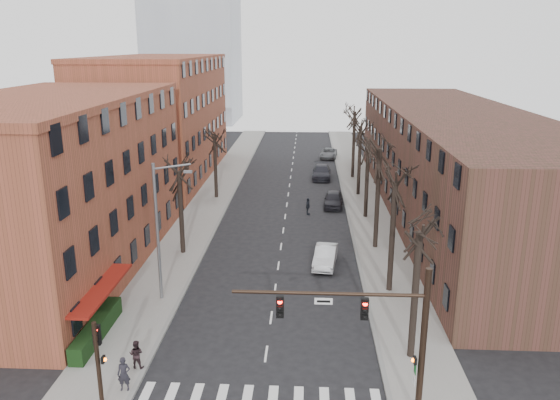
# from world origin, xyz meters

# --- Properties ---
(sidewalk_left) EXTENTS (4.00, 90.00, 0.15)m
(sidewalk_left) POSITION_xyz_m (-8.00, 35.00, 0.07)
(sidewalk_left) COLOR gray
(sidewalk_left) RESTS_ON ground
(sidewalk_right) EXTENTS (4.00, 90.00, 0.15)m
(sidewalk_right) POSITION_xyz_m (8.00, 35.00, 0.07)
(sidewalk_right) COLOR gray
(sidewalk_right) RESTS_ON ground
(building_left_near) EXTENTS (12.00, 26.00, 12.00)m
(building_left_near) POSITION_xyz_m (-16.00, 15.00, 6.00)
(building_left_near) COLOR brown
(building_left_near) RESTS_ON ground
(building_left_far) EXTENTS (12.00, 28.00, 14.00)m
(building_left_far) POSITION_xyz_m (-16.00, 44.00, 7.00)
(building_left_far) COLOR brown
(building_left_far) RESTS_ON ground
(building_right) EXTENTS (12.00, 50.00, 10.00)m
(building_right) POSITION_xyz_m (16.00, 30.00, 5.00)
(building_right) COLOR #4F2C24
(building_right) RESTS_ON ground
(awning_left) EXTENTS (1.20, 7.00, 0.15)m
(awning_left) POSITION_xyz_m (-9.40, 6.00, 0.00)
(awning_left) COLOR maroon
(awning_left) RESTS_ON ground
(hedge) EXTENTS (0.80, 6.00, 1.00)m
(hedge) POSITION_xyz_m (-9.50, 5.00, 0.65)
(hedge) COLOR black
(hedge) RESTS_ON sidewalk_left
(tree_right_a) EXTENTS (5.20, 5.20, 10.00)m
(tree_right_a) POSITION_xyz_m (7.60, 4.00, 0.00)
(tree_right_a) COLOR black
(tree_right_a) RESTS_ON ground
(tree_right_b) EXTENTS (5.20, 5.20, 10.80)m
(tree_right_b) POSITION_xyz_m (7.60, 12.00, 0.00)
(tree_right_b) COLOR black
(tree_right_b) RESTS_ON ground
(tree_right_c) EXTENTS (5.20, 5.20, 11.60)m
(tree_right_c) POSITION_xyz_m (7.60, 20.00, 0.00)
(tree_right_c) COLOR black
(tree_right_c) RESTS_ON ground
(tree_right_d) EXTENTS (5.20, 5.20, 10.00)m
(tree_right_d) POSITION_xyz_m (7.60, 28.00, 0.00)
(tree_right_d) COLOR black
(tree_right_d) RESTS_ON ground
(tree_right_e) EXTENTS (5.20, 5.20, 10.80)m
(tree_right_e) POSITION_xyz_m (7.60, 36.00, 0.00)
(tree_right_e) COLOR black
(tree_right_e) RESTS_ON ground
(tree_right_f) EXTENTS (5.20, 5.20, 11.60)m
(tree_right_f) POSITION_xyz_m (7.60, 44.00, 0.00)
(tree_right_f) COLOR black
(tree_right_f) RESTS_ON ground
(tree_left_a) EXTENTS (5.20, 5.20, 9.50)m
(tree_left_a) POSITION_xyz_m (-7.60, 18.00, 0.00)
(tree_left_a) COLOR black
(tree_left_a) RESTS_ON ground
(tree_left_b) EXTENTS (5.20, 5.20, 9.50)m
(tree_left_b) POSITION_xyz_m (-7.60, 34.00, 0.00)
(tree_left_b) COLOR black
(tree_left_b) RESTS_ON ground
(signal_mast_arm) EXTENTS (8.14, 0.30, 7.20)m
(signal_mast_arm) POSITION_xyz_m (5.45, -1.00, 4.40)
(signal_mast_arm) COLOR black
(signal_mast_arm) RESTS_ON ground
(signal_pole_left) EXTENTS (0.47, 0.44, 4.40)m
(signal_pole_left) POSITION_xyz_m (-6.99, -0.95, 2.61)
(signal_pole_left) COLOR black
(signal_pole_left) RESTS_ON ground
(streetlight) EXTENTS (2.45, 0.22, 9.03)m
(streetlight) POSITION_xyz_m (-7.03, 10.00, 5.01)
(streetlight) COLOR slate
(streetlight) RESTS_ON ground
(silver_sedan) EXTENTS (2.07, 4.52, 1.44)m
(silver_sedan) POSITION_xyz_m (3.48, 16.28, 0.72)
(silver_sedan) COLOR silver
(silver_sedan) RESTS_ON ground
(parked_car_near) EXTENTS (2.22, 4.69, 1.55)m
(parked_car_near) POSITION_xyz_m (4.74, 31.57, 0.77)
(parked_car_near) COLOR black
(parked_car_near) RESTS_ON ground
(parked_car_mid) EXTENTS (2.45, 5.54, 1.58)m
(parked_car_mid) POSITION_xyz_m (3.80, 43.63, 0.79)
(parked_car_mid) COLOR #202129
(parked_car_mid) RESTS_ON ground
(parked_car_far) EXTENTS (2.72, 5.09, 1.36)m
(parked_car_far) POSITION_xyz_m (5.08, 56.10, 0.68)
(parked_car_far) COLOR slate
(parked_car_far) RESTS_ON ground
(pedestrian_a) EXTENTS (0.64, 0.45, 1.68)m
(pedestrian_a) POSITION_xyz_m (-6.40, 0.33, 0.99)
(pedestrian_a) COLOR black
(pedestrian_a) RESTS_ON sidewalk_left
(pedestrian_b) EXTENTS (0.76, 0.62, 1.49)m
(pedestrian_b) POSITION_xyz_m (-6.40, 2.19, 0.90)
(pedestrian_b) COLOR black
(pedestrian_b) RESTS_ON sidewalk_left
(pedestrian_crossing) EXTENTS (0.52, 1.01, 1.66)m
(pedestrian_crossing) POSITION_xyz_m (2.16, 28.72, 0.83)
(pedestrian_crossing) COLOR black
(pedestrian_crossing) RESTS_ON ground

